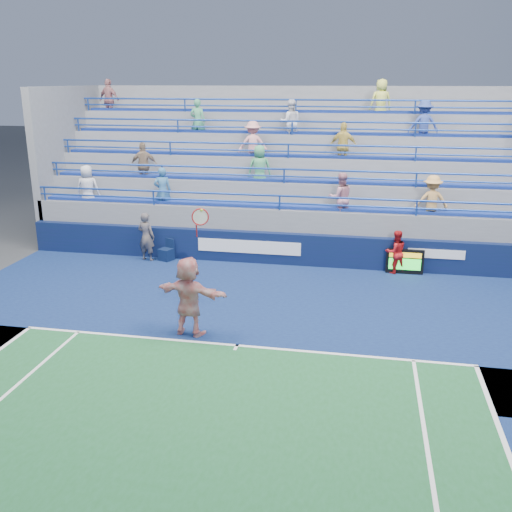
% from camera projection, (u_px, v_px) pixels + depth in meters
% --- Properties ---
extents(ground, '(120.00, 120.00, 0.00)m').
position_uv_depth(ground, '(237.00, 346.00, 13.64)').
color(ground, '#333538').
extents(sponsor_wall, '(18.00, 0.32, 1.10)m').
position_uv_depth(sponsor_wall, '(278.00, 248.00, 19.57)').
color(sponsor_wall, '#0A1937').
rests_on(sponsor_wall, ground).
extents(bleacher_stand, '(18.00, 5.60, 6.13)m').
position_uv_depth(bleacher_stand, '(293.00, 198.00, 22.81)').
color(bleacher_stand, slate).
rests_on(bleacher_stand, ground).
extents(serve_speed_board, '(1.20, 0.16, 0.83)m').
position_uv_depth(serve_speed_board, '(405.00, 262.00, 18.58)').
color(serve_speed_board, black).
rests_on(serve_speed_board, ground).
extents(judge_chair, '(0.56, 0.57, 0.76)m').
position_uv_depth(judge_chair, '(166.00, 254.00, 20.03)').
color(judge_chair, '#0B1939').
rests_on(judge_chair, ground).
extents(tennis_player, '(1.95, 0.93, 3.24)m').
position_uv_depth(tennis_player, '(189.00, 296.00, 14.00)').
color(tennis_player, white).
rests_on(tennis_player, ground).
extents(line_judge, '(0.71, 0.54, 1.73)m').
position_uv_depth(line_judge, '(146.00, 237.00, 19.84)').
color(line_judge, '#151D3A').
rests_on(line_judge, ground).
extents(ball_girl, '(0.85, 0.77, 1.45)m').
position_uv_depth(ball_girl, '(396.00, 252.00, 18.58)').
color(ball_girl, red).
rests_on(ball_girl, ground).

